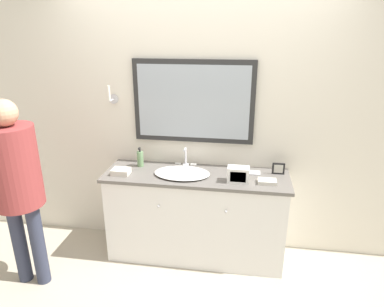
% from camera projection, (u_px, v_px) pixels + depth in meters
% --- Properties ---
extents(ground_plane, '(14.00, 14.00, 0.00)m').
position_uv_depth(ground_plane, '(191.00, 273.00, 3.12)').
color(ground_plane, '#B2A893').
extents(wall_back, '(8.00, 0.18, 2.55)m').
position_uv_depth(wall_back, '(200.00, 121.00, 3.21)').
color(wall_back, silver).
rests_on(wall_back, ground_plane).
extents(vanity_counter, '(1.67, 0.52, 0.85)m').
position_uv_depth(vanity_counter, '(196.00, 216.00, 3.24)').
color(vanity_counter, white).
rests_on(vanity_counter, ground_plane).
extents(sink_basin, '(0.50, 0.39, 0.20)m').
position_uv_depth(sink_basin, '(182.00, 172.00, 3.08)').
color(sink_basin, white).
rests_on(sink_basin, vanity_counter).
extents(soap_bottle, '(0.06, 0.06, 0.19)m').
position_uv_depth(soap_bottle, '(140.00, 159.00, 3.25)').
color(soap_bottle, '#709966').
rests_on(soap_bottle, vanity_counter).
extents(appliance_box, '(0.19, 0.11, 0.13)m').
position_uv_depth(appliance_box, '(238.00, 175.00, 2.92)').
color(appliance_box, white).
rests_on(appliance_box, vanity_counter).
extents(picture_frame, '(0.11, 0.01, 0.11)m').
position_uv_depth(picture_frame, '(278.00, 169.00, 3.08)').
color(picture_frame, black).
rests_on(picture_frame, vanity_counter).
extents(hand_towel_near_sink, '(0.16, 0.11, 0.03)m').
position_uv_depth(hand_towel_near_sink, '(267.00, 182.00, 2.91)').
color(hand_towel_near_sink, silver).
rests_on(hand_towel_near_sink, vanity_counter).
extents(hand_towel_far_corner, '(0.16, 0.13, 0.05)m').
position_uv_depth(hand_towel_far_corner, '(121.00, 172.00, 3.09)').
color(hand_towel_far_corner, silver).
rests_on(hand_towel_far_corner, vanity_counter).
extents(metal_tray, '(0.15, 0.10, 0.01)m').
position_uv_depth(metal_tray, '(252.00, 173.00, 3.12)').
color(metal_tray, silver).
rests_on(metal_tray, vanity_counter).
extents(person, '(0.38, 0.38, 1.61)m').
position_uv_depth(person, '(16.00, 177.00, 2.69)').
color(person, '#33384C').
rests_on(person, ground_plane).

